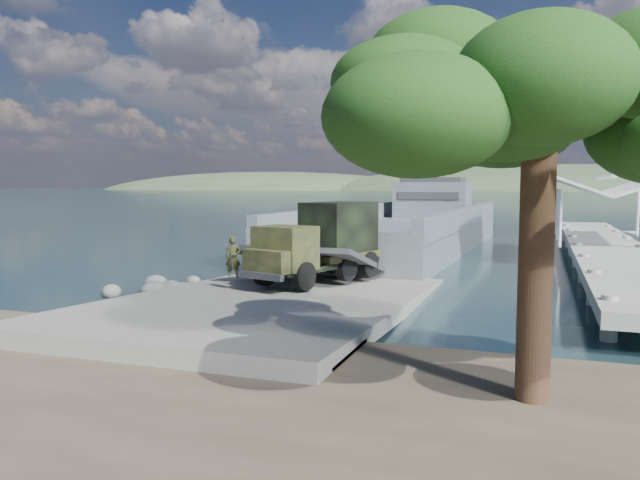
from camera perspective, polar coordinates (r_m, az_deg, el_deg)
The scene contains 9 objects.
ground at distance 24.53m, azimuth -3.33°, elevation -5.92°, with size 1400.00×1400.00×0.00m, color #1B3642.
boat_ramp at distance 23.58m, azimuth -4.28°, elevation -5.75°, with size 10.00×18.00×0.50m, color slate.
shoreline_rocks at distance 27.91m, azimuth -14.77°, elevation -4.74°, with size 3.20×5.60×0.90m, color #585856, non-canonical shape.
distant_headlands at distance 583.61m, azimuth 23.62°, elevation 4.16°, with size 1000.00×240.00×48.00m, color #3A4F31, non-canonical shape.
pier at distance 41.22m, azimuth 24.53°, elevation 0.32°, with size 6.40×44.00×6.10m.
landing_craft at distance 45.92m, azimuth 7.67°, elevation 0.29°, with size 10.35×37.23×10.98m.
military_truck at distance 27.19m, azimuth 0.19°, elevation -0.18°, with size 4.25×7.62×3.39m.
soldier at distance 25.46m, azimuth -7.94°, elevation -2.47°, with size 0.62×0.41×1.71m, color black.
overhang_tree at distance 13.40m, azimuth 17.07°, elevation 11.25°, with size 8.47×7.80×7.69m.
Camera 1 is at (9.39, -22.18, 4.66)m, focal length 35.00 mm.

